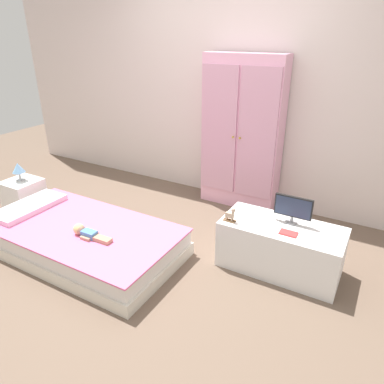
{
  "coord_description": "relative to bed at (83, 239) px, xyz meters",
  "views": [
    {
      "loc": [
        1.7,
        -2.18,
        1.89
      ],
      "look_at": [
        0.27,
        0.32,
        0.57
      ],
      "focal_mm": 33.12,
      "sensor_mm": 36.0,
      "label": 1
    }
  ],
  "objects": [
    {
      "name": "book_red",
      "position": [
        1.73,
        0.54,
        0.3
      ],
      "size": [
        0.14,
        0.09,
        0.01
      ],
      "primitive_type": "cube",
      "color": "#CC3838",
      "rests_on": "tv_stand"
    },
    {
      "name": "pillow",
      "position": [
        -0.7,
        0.0,
        0.16
      ],
      "size": [
        0.32,
        0.69,
        0.05
      ],
      "primitive_type": "cube",
      "color": "silver",
      "rests_on": "bed"
    },
    {
      "name": "nightstand",
      "position": [
        -1.18,
        0.28,
        0.05
      ],
      "size": [
        0.36,
        0.36,
        0.37
      ],
      "primitive_type": "cube",
      "color": "white",
      "rests_on": "ground_plane"
    },
    {
      "name": "back_wall",
      "position": [
        0.56,
        1.84,
        1.22
      ],
      "size": [
        6.4,
        0.05,
        2.7
      ],
      "primitive_type": "cube",
      "color": "silver",
      "rests_on": "ground_plane"
    },
    {
      "name": "bed",
      "position": [
        0.0,
        0.0,
        0.0
      ],
      "size": [
        1.81,
        0.96,
        0.27
      ],
      "color": "silver",
      "rests_on": "ground_plane"
    },
    {
      "name": "rocking_horse_toy",
      "position": [
        1.25,
        0.5,
        0.36
      ],
      "size": [
        0.11,
        0.04,
        0.13
      ],
      "color": "#8E6642",
      "rests_on": "tv_stand"
    },
    {
      "name": "tv_stand",
      "position": [
        1.65,
        0.65,
        0.08
      ],
      "size": [
        1.0,
        0.47,
        0.43
      ],
      "primitive_type": "cube",
      "color": "white",
      "rests_on": "ground_plane"
    },
    {
      "name": "wardrobe",
      "position": [
        0.84,
        1.66,
        0.71
      ],
      "size": [
        0.88,
        0.3,
        1.69
      ],
      "color": "#EFADCC",
      "rests_on": "ground_plane"
    },
    {
      "name": "ground_plane",
      "position": [
        0.56,
        0.27,
        -0.14
      ],
      "size": [
        10.0,
        10.0,
        0.02
      ],
      "primitive_type": "cube",
      "color": "brown"
    },
    {
      "name": "doll",
      "position": [
        0.15,
        -0.09,
        0.17
      ],
      "size": [
        0.39,
        0.13,
        0.1
      ],
      "color": "#4C84C6",
      "rests_on": "bed"
    },
    {
      "name": "tv_monitor",
      "position": [
        1.7,
        0.73,
        0.43
      ],
      "size": [
        0.31,
        0.1,
        0.24
      ],
      "color": "#99999E",
      "rests_on": "tv_stand"
    },
    {
      "name": "table_lamp",
      "position": [
        -1.18,
        0.28,
        0.38
      ],
      "size": [
        0.13,
        0.13,
        0.21
      ],
      "color": "#B7B2AD",
      "rests_on": "nightstand"
    }
  ]
}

